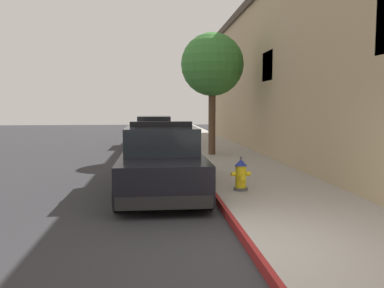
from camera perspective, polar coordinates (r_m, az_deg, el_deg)
The scene contains 8 objects.
ground_plane at distance 15.45m, azimuth -17.51°, elevation -2.71°, with size 33.61×60.00×0.20m, color #2B2B2D.
sidewalk_pavement at distance 15.36m, azimuth 4.96°, elevation -1.86°, with size 2.93×60.00×0.15m, color #9E9991.
curb_painted_edge at distance 15.15m, azimuth -0.64°, elevation -1.94°, with size 0.08×60.00×0.15m, color maroon.
storefront_building at distance 16.68m, azimuth 24.26°, elevation 9.79°, with size 8.12×28.17×6.84m.
police_cruiser at distance 9.33m, azimuth -4.51°, elevation -2.47°, with size 1.94×4.84×1.68m.
parked_car_silver_ahead at distance 20.22m, azimuth -5.60°, elevation 1.78°, with size 1.94×4.84×1.56m.
fire_hydrant at distance 8.83m, azimuth 7.19°, elevation -4.52°, with size 0.44×0.40×0.76m.
street_tree at distance 15.46m, azimuth 2.99°, elevation 11.48°, with size 2.45×2.45×4.75m.
Camera 1 is at (-1.37, -4.97, 2.03)m, focal length 36.30 mm.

